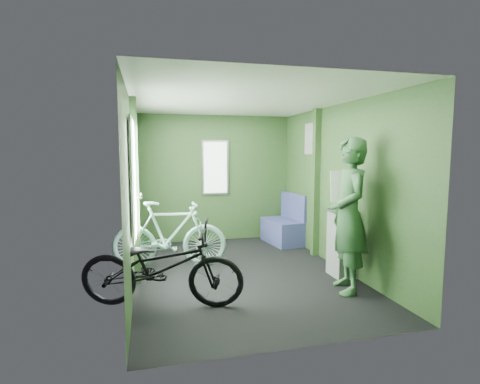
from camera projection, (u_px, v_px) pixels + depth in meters
The scene contains 6 objects.
room at pixel (238, 167), 4.95m from camera, with size 4.00×4.02×2.31m.
bicycle_black at pixel (162, 308), 3.95m from camera, with size 0.60×1.72×0.91m, color black.
bicycle_mint at pixel (170, 268), 5.32m from camera, with size 0.45×1.60×0.96m, color #8DC6B7.
passenger at pixel (349, 215), 4.35m from camera, with size 0.56×0.74×1.81m.
waste_box at pixel (342, 243), 4.93m from camera, with size 0.26×0.36×0.89m, color gray.
bench_seat at pixel (284, 229), 6.72m from camera, with size 0.58×0.90×0.90m.
Camera 1 is at (-1.21, -4.77, 1.65)m, focal length 28.00 mm.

